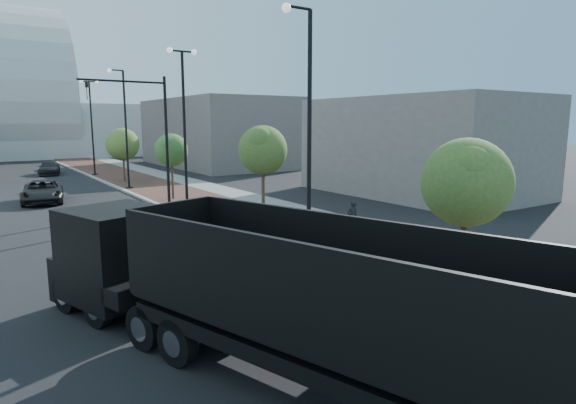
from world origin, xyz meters
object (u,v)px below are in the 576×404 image
dump_truck (197,286)px  pedestrian (352,217)px  white_sedan (169,264)px  dark_car_mid (43,192)px

dump_truck → pedestrian: size_ratio=8.47×
dump_truck → pedestrian: dump_truck is taller
dump_truck → pedestrian: bearing=14.2°
white_sedan → dump_truck: bearing=-93.8°
dark_car_mid → white_sedan: bearing=-78.0°
dark_car_mid → pedestrian: 21.27m
white_sedan → pedestrian: pedestrian is taller
dump_truck → dark_car_mid: 24.90m
white_sedan → dark_car_mid: (-1.08, 20.79, -0.06)m
white_sedan → dark_car_mid: 20.82m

